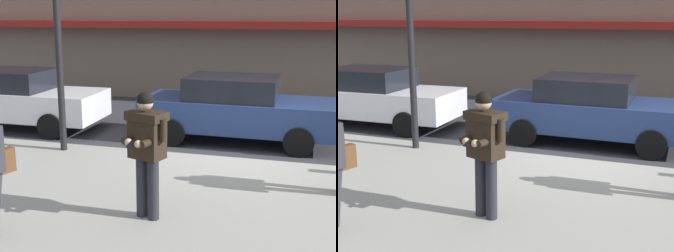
{
  "view_description": "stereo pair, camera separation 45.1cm",
  "coord_description": "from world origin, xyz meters",
  "views": [
    {
      "loc": [
        1.18,
        -9.2,
        2.95
      ],
      "look_at": [
        -0.49,
        -3.37,
        1.49
      ],
      "focal_mm": 50.0,
      "sensor_mm": 36.0,
      "label": 1
    },
    {
      "loc": [
        1.61,
        -9.06,
        2.95
      ],
      "look_at": [
        -0.49,
        -3.37,
        1.49
      ],
      "focal_mm": 50.0,
      "sensor_mm": 36.0,
      "label": 2
    }
  ],
  "objects": [
    {
      "name": "street_lamp_post",
      "position": [
        -3.57,
        -0.65,
        3.14
      ],
      "size": [
        0.36,
        0.36,
        4.88
      ],
      "color": "black",
      "rests_on": "sidewalk"
    },
    {
      "name": "man_texting_on_phone",
      "position": [
        -0.79,
        -3.39,
        1.25
      ],
      "size": [
        0.62,
        0.65,
        1.81
      ],
      "color": "#23232B",
      "rests_on": "sidewalk"
    },
    {
      "name": "curb_paint_line",
      "position": [
        1.0,
        0.05,
        0.0
      ],
      "size": [
        28.0,
        0.12,
        0.01
      ],
      "primitive_type": "cube",
      "color": "silver",
      "rests_on": "ground"
    },
    {
      "name": "parked_sedan_near",
      "position": [
        -5.98,
        1.32,
        0.79
      ],
      "size": [
        4.53,
        2.0,
        1.54
      ],
      "color": "silver",
      "rests_on": "ground"
    },
    {
      "name": "ground_plane",
      "position": [
        0.0,
        0.0,
        0.0
      ],
      "size": [
        80.0,
        80.0,
        0.0
      ],
      "primitive_type": "plane",
      "color": "#333338"
    },
    {
      "name": "sidewalk",
      "position": [
        1.0,
        -2.85,
        0.07
      ],
      "size": [
        32.0,
        5.3,
        0.14
      ],
      "primitive_type": "cube",
      "color": "#99968E",
      "rests_on": "ground"
    },
    {
      "name": "parked_sedan_mid",
      "position": [
        -0.21,
        1.56,
        0.79
      ],
      "size": [
        4.53,
        1.99,
        1.54
      ],
      "color": "navy",
      "rests_on": "ground"
    }
  ]
}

